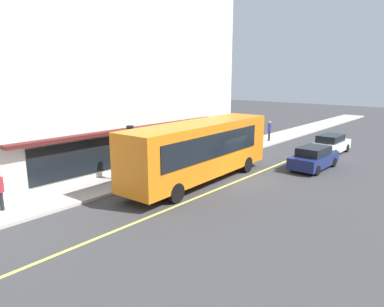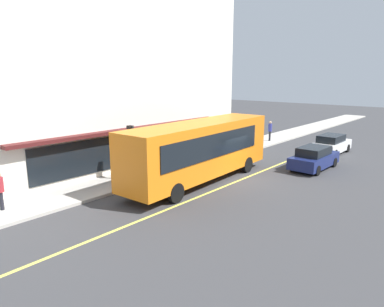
{
  "view_description": "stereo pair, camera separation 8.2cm",
  "coord_description": "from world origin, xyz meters",
  "views": [
    {
      "loc": [
        -17.14,
        -10.72,
        6.06
      ],
      "look_at": [
        -1.95,
        2.26,
        1.6
      ],
      "focal_mm": 32.47,
      "sensor_mm": 36.0,
      "label": 1
    },
    {
      "loc": [
        -17.08,
        -10.78,
        6.06
      ],
      "look_at": [
        -1.95,
        2.26,
        1.6
      ],
      "focal_mm": 32.47,
      "sensor_mm": 36.0,
      "label": 2
    }
  ],
  "objects": [
    {
      "name": "traffic_light",
      "position": [
        -4.68,
        4.46,
        2.53
      ],
      "size": [
        0.3,
        0.52,
        3.2
      ],
      "color": "#2D2D33",
      "rests_on": "sidewalk"
    },
    {
      "name": "car_white",
      "position": [
        10.76,
        -1.46,
        0.74
      ],
      "size": [
        4.32,
        1.91,
        1.52
      ],
      "color": "white",
      "rests_on": "ground"
    },
    {
      "name": "bus",
      "position": [
        -1.91,
        1.63,
        1.99
      ],
      "size": [
        11.23,
        3.02,
        3.5
      ],
      "color": "orange",
      "rests_on": "ground"
    },
    {
      "name": "pedestrian_at_corner",
      "position": [
        -11.5,
        5.36,
        1.21
      ],
      "size": [
        0.34,
        0.34,
        1.76
      ],
      "color": "black",
      "rests_on": "sidewalk"
    },
    {
      "name": "car_navy",
      "position": [
        5.2,
        -2.29,
        0.74
      ],
      "size": [
        4.34,
        1.93,
        1.52
      ],
      "color": "navy",
      "rests_on": "ground"
    },
    {
      "name": "pedestrian_near_storefront",
      "position": [
        11.86,
        4.57,
        1.28
      ],
      "size": [
        0.34,
        0.34,
        1.85
      ],
      "color": "black",
      "rests_on": "sidewalk"
    },
    {
      "name": "storefront_building",
      "position": [
        -3.01,
        11.31,
        6.93
      ],
      "size": [
        22.47,
        10.24,
        13.88
      ],
      "color": "silver",
      "rests_on": "ground"
    },
    {
      "name": "ground",
      "position": [
        0.0,
        0.0,
        0.0
      ],
      "size": [
        120.0,
        120.0,
        0.0
      ],
      "primitive_type": "plane",
      "color": "#38383A"
    },
    {
      "name": "sidewalk",
      "position": [
        0.0,
        5.05,
        0.07
      ],
      "size": [
        80.0,
        2.9,
        0.15
      ],
      "primitive_type": "cube",
      "color": "#B2ADA3",
      "rests_on": "ground"
    },
    {
      "name": "lane_centre_stripe",
      "position": [
        0.0,
        0.0,
        0.0
      ],
      "size": [
        36.0,
        0.16,
        0.01
      ],
      "primitive_type": "cube",
      "color": "#D8D14C",
      "rests_on": "ground"
    }
  ]
}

